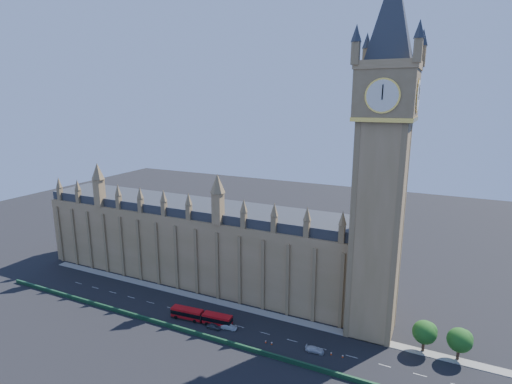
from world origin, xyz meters
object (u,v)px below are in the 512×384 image
at_px(car_grey, 214,326).
at_px(red_bus, 201,316).
at_px(car_white, 315,350).
at_px(car_silver, 229,327).

bearing_deg(car_grey, red_bus, 72.11).
height_order(red_bus, car_white, red_bus).
distance_m(red_bus, car_silver, 9.22).
bearing_deg(car_white, car_silver, 86.64).
distance_m(car_grey, car_silver, 4.30).
distance_m(red_bus, car_grey, 5.49).
xyz_separation_m(red_bus, car_white, (34.17, 0.31, -1.00)).
relative_size(red_bus, car_grey, 4.61).
bearing_deg(car_grey, car_white, -87.45).
xyz_separation_m(red_bus, car_grey, (5.17, -1.56, -0.99)).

